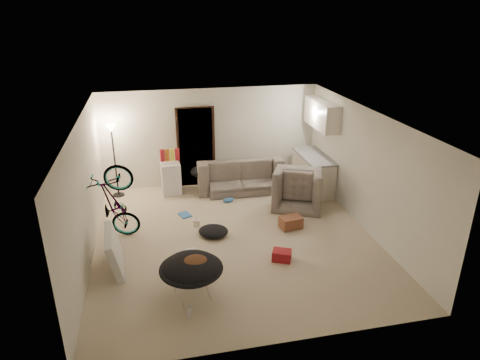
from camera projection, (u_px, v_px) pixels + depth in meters
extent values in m
cube|color=beige|center=(235.00, 238.00, 8.69)|extent=(5.50, 6.00, 0.02)
cube|color=white|center=(234.00, 117.00, 7.74)|extent=(5.50, 6.00, 0.02)
cube|color=white|center=(211.00, 137.00, 10.94)|extent=(5.50, 0.02, 2.50)
cube|color=white|center=(281.00, 268.00, 5.49)|extent=(5.50, 0.02, 2.50)
cube|color=white|center=(84.00, 193.00, 7.68)|extent=(0.02, 6.00, 2.50)
cube|color=white|center=(366.00, 170.00, 8.75)|extent=(0.02, 6.00, 2.50)
cube|color=black|center=(196.00, 147.00, 10.91)|extent=(0.85, 0.10, 2.04)
cube|color=black|center=(196.00, 148.00, 10.88)|extent=(0.97, 0.04, 2.10)
cylinder|color=black|center=(119.00, 195.00, 10.61)|extent=(0.28, 0.28, 0.03)
cylinder|color=black|center=(115.00, 163.00, 10.30)|extent=(0.04, 0.04, 1.70)
cone|color=#FFE0A5|center=(111.00, 128.00, 9.96)|extent=(0.24, 0.24, 0.18)
cube|color=silver|center=(313.00, 173.00, 10.80)|extent=(0.60, 1.50, 0.88)
cube|color=gray|center=(314.00, 156.00, 10.63)|extent=(0.64, 1.54, 0.04)
cube|color=silver|center=(322.00, 114.00, 10.26)|extent=(0.38, 1.40, 0.65)
imported|color=#343B35|center=(239.00, 177.00, 10.91)|extent=(2.16, 0.89, 0.62)
imported|color=#343B35|center=(298.00, 189.00, 10.08)|extent=(1.39, 1.31, 0.71)
imported|color=black|center=(117.00, 219.00, 8.52)|extent=(1.75, 0.97, 0.96)
imported|color=maroon|center=(188.00, 320.00, 6.40)|extent=(0.25, 0.23, 0.02)
cube|color=white|center=(171.00, 178.00, 10.63)|extent=(0.49, 0.49, 0.79)
cube|color=maroon|center=(162.00, 156.00, 10.37)|extent=(0.12, 0.10, 0.30)
cube|color=#BE5E17|center=(167.00, 155.00, 10.39)|extent=(0.11, 0.09, 0.30)
cube|color=yellow|center=(172.00, 155.00, 10.41)|extent=(0.10, 0.07, 0.30)
cube|color=maroon|center=(177.00, 154.00, 10.44)|extent=(0.12, 0.09, 0.30)
cylinder|color=silver|center=(192.00, 284.00, 6.87)|extent=(0.67, 0.67, 0.47)
ellipsoid|color=black|center=(191.00, 269.00, 6.76)|extent=(0.94, 0.94, 0.40)
torus|color=black|center=(191.00, 269.00, 6.76)|extent=(1.02, 1.02, 0.07)
ellipsoid|color=brown|center=(194.00, 263.00, 6.70)|extent=(0.53, 0.46, 0.22)
ellipsoid|color=black|center=(202.00, 172.00, 10.63)|extent=(0.64, 0.56, 0.28)
cube|color=silver|center=(114.00, 251.00, 7.58)|extent=(0.35, 1.08, 0.72)
cube|color=brown|center=(291.00, 222.00, 9.04)|extent=(0.48, 0.38, 0.25)
cube|color=maroon|center=(282.00, 255.00, 7.90)|extent=(0.41, 0.37, 0.20)
cylinder|color=white|center=(196.00, 223.00, 9.13)|extent=(0.15, 0.15, 0.15)
cone|color=white|center=(196.00, 218.00, 9.09)|extent=(0.08, 0.08, 0.06)
cube|color=#B5B1A7|center=(256.00, 192.00, 10.79)|extent=(0.76, 0.77, 0.01)
cube|color=#336DB9|center=(185.00, 215.00, 9.60)|extent=(0.31, 0.36, 0.03)
cube|color=silver|center=(191.00, 252.00, 8.18)|extent=(0.21, 0.26, 0.02)
ellipsoid|color=#336DB9|center=(229.00, 200.00, 10.24)|extent=(0.30, 0.17, 0.11)
ellipsoid|color=#336DB9|center=(207.00, 259.00, 7.90)|extent=(0.23, 0.25, 0.09)
ellipsoid|color=slate|center=(191.00, 278.00, 7.31)|extent=(0.32, 0.16, 0.11)
ellipsoid|color=black|center=(213.00, 231.00, 8.75)|extent=(0.75, 0.70, 0.20)
ellipsoid|color=black|center=(241.00, 186.00, 10.96)|extent=(0.65, 0.63, 0.15)
ellipsoid|color=silver|center=(215.00, 228.00, 8.92)|extent=(0.54, 0.55, 0.13)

